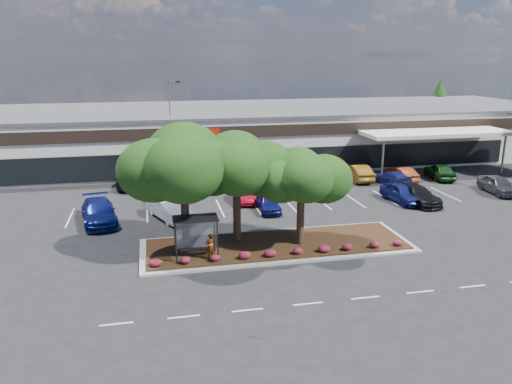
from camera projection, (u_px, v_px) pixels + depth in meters
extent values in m
plane|color=black|center=(326.00, 268.00, 30.09)|extent=(160.00, 160.00, 0.00)
cube|color=silver|center=(232.00, 134.00, 61.34)|extent=(80.00, 20.00, 6.00)
cube|color=#4A4A4C|center=(232.00, 109.00, 60.51)|extent=(80.40, 20.40, 0.30)
cube|color=black|center=(248.00, 132.00, 51.38)|extent=(80.00, 0.25, 1.20)
cube|color=black|center=(248.00, 162.00, 52.24)|extent=(60.00, 0.18, 2.60)
cube|color=#B2170C|center=(190.00, 133.00, 50.11)|extent=(6.00, 0.12, 1.00)
cube|color=silver|center=(436.00, 133.00, 53.22)|extent=(16.00, 5.00, 0.40)
cylinder|color=slate|center=(382.00, 160.00, 50.53)|extent=(0.24, 0.24, 4.20)
cylinder|color=slate|center=(503.00, 155.00, 53.36)|extent=(0.24, 0.24, 4.20)
cube|color=#9C9C97|center=(277.00, 246.00, 33.44)|extent=(18.00, 6.00, 0.15)
cube|color=#3E2C15|center=(277.00, 244.00, 33.40)|extent=(17.20, 5.20, 0.12)
cube|color=silver|center=(117.00, 324.00, 23.90)|extent=(1.60, 0.12, 0.01)
cube|color=silver|center=(184.00, 317.00, 24.54)|extent=(1.60, 0.12, 0.01)
cube|color=silver|center=(247.00, 310.00, 25.19)|extent=(1.60, 0.12, 0.01)
cube|color=silver|center=(308.00, 304.00, 25.83)|extent=(1.60, 0.12, 0.01)
cube|color=silver|center=(365.00, 298.00, 26.48)|extent=(1.60, 0.12, 0.01)
cube|color=silver|center=(420.00, 292.00, 27.13)|extent=(1.60, 0.12, 0.01)
cube|color=silver|center=(473.00, 286.00, 27.77)|extent=(1.60, 0.12, 0.01)
cube|color=silver|center=(70.00, 217.00, 39.48)|extent=(0.12, 5.00, 0.01)
cube|color=silver|center=(109.00, 215.00, 40.09)|extent=(0.12, 5.00, 0.01)
cube|color=silver|center=(147.00, 213.00, 40.69)|extent=(0.12, 5.00, 0.01)
cube|color=silver|center=(184.00, 210.00, 41.30)|extent=(0.12, 5.00, 0.01)
cube|color=silver|center=(220.00, 208.00, 41.90)|extent=(0.12, 5.00, 0.01)
cube|color=silver|center=(255.00, 206.00, 42.51)|extent=(0.12, 5.00, 0.01)
cube|color=silver|center=(289.00, 204.00, 43.12)|extent=(0.12, 5.00, 0.01)
cube|color=silver|center=(322.00, 202.00, 43.72)|extent=(0.12, 5.00, 0.01)
cube|color=silver|center=(354.00, 200.00, 44.33)|extent=(0.12, 5.00, 0.01)
cube|color=silver|center=(385.00, 198.00, 44.93)|extent=(0.12, 5.00, 0.01)
cube|color=silver|center=(415.00, 196.00, 45.54)|extent=(0.12, 5.00, 0.01)
cube|color=silver|center=(445.00, 194.00, 46.14)|extent=(0.12, 5.00, 0.01)
cylinder|color=black|center=(175.00, 236.00, 31.17)|extent=(0.08, 0.08, 2.50)
cylinder|color=black|center=(215.00, 233.00, 31.68)|extent=(0.08, 0.08, 2.50)
cylinder|color=black|center=(176.00, 243.00, 29.95)|extent=(0.08, 0.08, 2.50)
cylinder|color=black|center=(217.00, 240.00, 30.45)|extent=(0.08, 0.08, 2.50)
cube|color=black|center=(195.00, 218.00, 30.47)|extent=(2.75, 1.55, 0.10)
cube|color=silver|center=(195.00, 233.00, 31.39)|extent=(2.30, 0.03, 2.00)
cube|color=black|center=(196.00, 249.00, 31.26)|extent=(2.00, 0.35, 0.06)
cone|color=#18380E|center=(438.00, 108.00, 77.22)|extent=(3.96, 3.96, 9.00)
imported|color=#594C47|center=(211.00, 247.00, 30.61)|extent=(0.61, 0.41, 1.65)
cube|color=#9C9C97|center=(173.00, 173.00, 53.61)|extent=(0.50, 0.50, 0.40)
cylinder|color=slate|center=(171.00, 126.00, 52.28)|extent=(0.14, 0.14, 9.58)
cube|color=slate|center=(173.00, 81.00, 51.03)|extent=(0.93, 0.43, 0.14)
cube|color=black|center=(178.00, 82.00, 51.03)|extent=(0.51, 0.40, 0.18)
cube|color=#A37A55|center=(266.00, 330.00, 22.38)|extent=(0.03, 0.03, 1.02)
cube|color=#FF43A5|center=(267.00, 322.00, 22.28)|extent=(0.02, 0.14, 0.18)
imported|color=navy|center=(99.00, 212.00, 38.10)|extent=(3.32, 6.20, 1.71)
imported|color=#921901|center=(165.00, 195.00, 42.66)|extent=(3.41, 6.26, 1.72)
imported|color=white|center=(169.00, 208.00, 39.02)|extent=(3.70, 5.53, 1.72)
imported|color=maroon|center=(244.00, 195.00, 43.51)|extent=(1.46, 4.05, 1.33)
imported|color=#10125C|center=(268.00, 203.00, 40.95)|extent=(1.80, 4.16, 1.40)
imported|color=black|center=(416.00, 195.00, 43.09)|extent=(2.98, 5.62, 1.55)
imported|color=navy|center=(402.00, 193.00, 43.45)|extent=(2.52, 4.96, 1.62)
imported|color=#57575E|center=(498.00, 185.00, 46.23)|extent=(2.32, 4.89, 1.62)
imported|color=black|center=(130.00, 179.00, 48.41)|extent=(2.62, 5.65, 1.60)
imported|color=#B0B3BC|center=(178.00, 189.00, 44.88)|extent=(2.66, 4.91, 1.58)
imported|color=maroon|center=(191.00, 182.00, 47.51)|extent=(1.61, 4.29, 1.40)
imported|color=navy|center=(277.00, 174.00, 50.31)|extent=(4.04, 6.08, 1.64)
imported|color=brown|center=(357.00, 172.00, 50.97)|extent=(1.82, 5.08, 1.67)
imported|color=navy|center=(392.00, 178.00, 49.30)|extent=(2.91, 4.95, 1.35)
imported|color=maroon|center=(400.00, 174.00, 50.68)|extent=(2.13, 4.74, 1.51)
imported|color=#154115|center=(440.00, 171.00, 51.61)|extent=(2.71, 5.04, 1.63)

